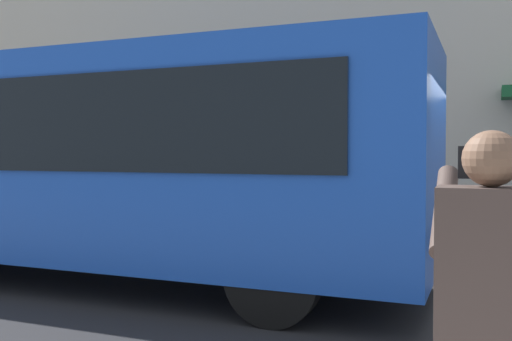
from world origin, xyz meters
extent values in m
plane|color=#232326|center=(0.00, 0.00, 0.00)|extent=(60.00, 60.00, 0.00)
cube|color=#1947AD|center=(3.95, 0.35, 1.70)|extent=(9.00, 2.50, 2.60)
cube|color=black|center=(3.95, 1.61, 2.10)|extent=(7.60, 0.06, 1.10)
cylinder|color=black|center=(0.95, -0.75, 0.50)|extent=(1.00, 0.28, 1.00)
cylinder|color=black|center=(0.95, 1.45, 0.50)|extent=(1.00, 0.28, 1.00)
cube|color=#473833|center=(-1.07, 4.47, 1.30)|extent=(0.40, 0.24, 0.66)
sphere|color=brown|center=(-1.07, 4.47, 1.74)|extent=(0.22, 0.22, 0.22)
cylinder|color=#473833|center=(-0.89, 4.31, 1.52)|extent=(0.09, 0.48, 0.37)
cube|color=black|center=(-0.97, 4.17, 1.72)|extent=(0.07, 0.01, 0.14)
camera|label=1|loc=(-1.05, 6.84, 1.76)|focal=40.11mm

